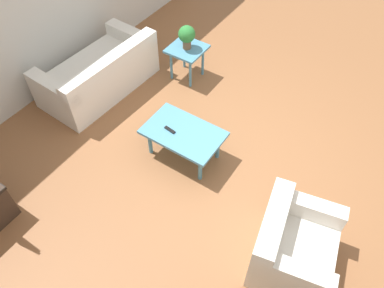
{
  "coord_description": "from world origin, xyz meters",
  "views": [
    {
      "loc": [
        -1.33,
        2.79,
        3.88
      ],
      "look_at": [
        0.25,
        0.42,
        0.55
      ],
      "focal_mm": 35.0,
      "sensor_mm": 36.0,
      "label": 1
    }
  ],
  "objects_px": {
    "armchair": "(291,246)",
    "side_table_plant": "(187,52)",
    "sofa": "(100,74)",
    "potted_plant": "(187,35)",
    "coffee_table": "(183,135)"
  },
  "relations": [
    {
      "from": "sofa",
      "to": "potted_plant",
      "type": "distance_m",
      "value": 1.43
    },
    {
      "from": "sofa",
      "to": "coffee_table",
      "type": "relative_size",
      "value": 1.84
    },
    {
      "from": "armchair",
      "to": "sofa",
      "type": "bearing_deg",
      "value": 62.92
    },
    {
      "from": "armchair",
      "to": "potted_plant",
      "type": "relative_size",
      "value": 2.81
    },
    {
      "from": "side_table_plant",
      "to": "potted_plant",
      "type": "bearing_deg",
      "value": 135.0
    },
    {
      "from": "side_table_plant",
      "to": "potted_plant",
      "type": "relative_size",
      "value": 1.48
    },
    {
      "from": "coffee_table",
      "to": "potted_plant",
      "type": "xyz_separation_m",
      "value": [
        0.88,
        -1.37,
        0.36
      ]
    },
    {
      "from": "side_table_plant",
      "to": "armchair",
      "type": "bearing_deg",
      "value": 142.94
    },
    {
      "from": "armchair",
      "to": "side_table_plant",
      "type": "xyz_separation_m",
      "value": [
        2.62,
        -1.98,
        0.14
      ]
    },
    {
      "from": "sofa",
      "to": "potted_plant",
      "type": "height_order",
      "value": "potted_plant"
    },
    {
      "from": "coffee_table",
      "to": "side_table_plant",
      "type": "relative_size",
      "value": 1.82
    },
    {
      "from": "armchair",
      "to": "side_table_plant",
      "type": "relative_size",
      "value": 1.9
    },
    {
      "from": "sofa",
      "to": "armchair",
      "type": "height_order",
      "value": "armchair"
    },
    {
      "from": "sofa",
      "to": "armchair",
      "type": "distance_m",
      "value": 3.68
    },
    {
      "from": "sofa",
      "to": "coffee_table",
      "type": "distance_m",
      "value": 1.85
    }
  ]
}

